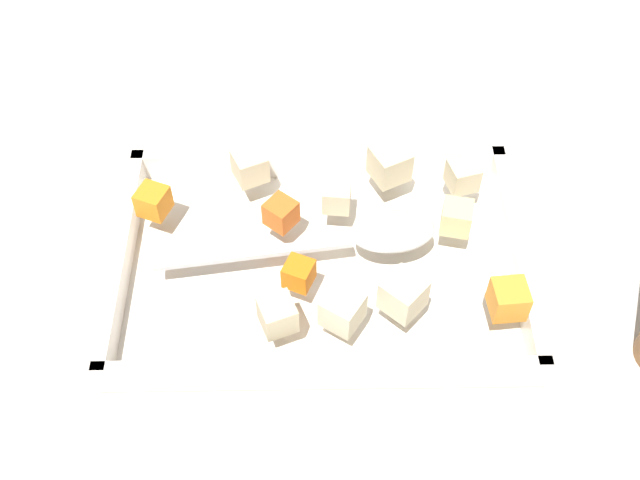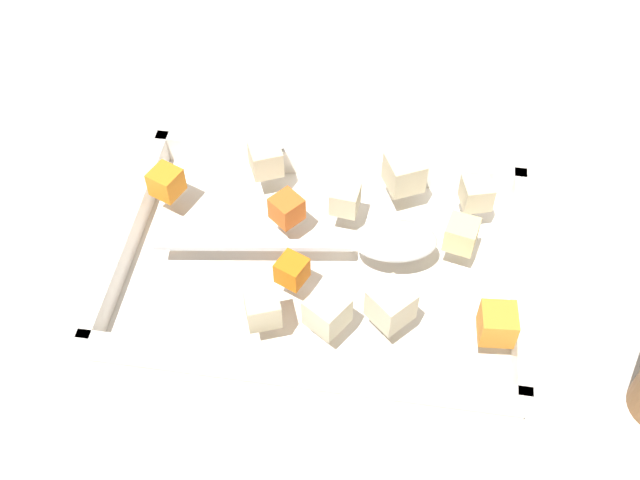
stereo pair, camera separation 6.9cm
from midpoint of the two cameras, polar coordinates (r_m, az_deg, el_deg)
name	(u,v)px [view 1 (the left image)]	position (r m, az deg, el deg)	size (l,w,h in m)	color
ground_plane	(300,274)	(0.73, -4.16, -2.67)	(4.00, 4.00, 0.00)	beige
baking_dish	(320,268)	(0.72, -2.73, -2.27)	(0.37, 0.25, 0.05)	white
carrot_chunk_back_center	(294,274)	(0.66, -4.93, -2.69)	(0.02, 0.02, 0.02)	orange
carrot_chunk_mid_left	(153,201)	(0.74, -14.87, 2.63)	(0.03, 0.03, 0.03)	orange
carrot_chunk_front_center	(281,213)	(0.71, -5.69, 1.82)	(0.03, 0.03, 0.03)	orange
carrot_chunk_near_left	(508,299)	(0.65, 10.88, -4.51)	(0.03, 0.03, 0.03)	orange
potato_chunk_corner_ne	(337,197)	(0.72, -1.49, 3.07)	(0.03, 0.03, 0.03)	beige
potato_chunk_center	(278,315)	(0.64, -6.25, -5.73)	(0.03, 0.03, 0.03)	beige
potato_chunk_under_handle	(390,164)	(0.74, 2.54, 5.51)	(0.03, 0.03, 0.03)	beige
potato_chunk_near_right	(463,176)	(0.74, 7.92, 4.59)	(0.03, 0.03, 0.03)	beige
potato_chunk_near_spoon	(250,166)	(0.75, -7.84, 5.29)	(0.03, 0.03, 0.03)	beige
potato_chunk_mid_right	(342,310)	(0.64, -1.42, -5.39)	(0.03, 0.03, 0.03)	beige
potato_chunk_corner_nw	(456,217)	(0.70, 7.34, 1.52)	(0.03, 0.03, 0.03)	#E0CC89
potato_chunk_heap_side	(403,295)	(0.64, 3.16, -4.26)	(0.03, 0.03, 0.03)	beige
serving_spoon	(378,234)	(0.69, 1.48, 0.29)	(0.26, 0.06, 0.02)	silver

